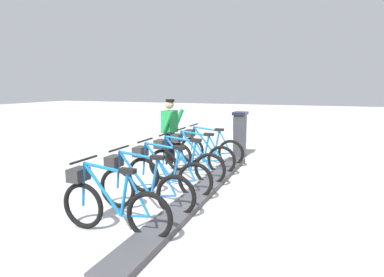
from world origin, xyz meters
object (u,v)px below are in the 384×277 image
Objects in this scene: bike_docked_1 at (197,154)px; bike_docked_2 at (182,162)px; bike_docked_3 at (165,172)px; payment_kiosk at (240,134)px; bike_docked_0 at (208,148)px; bike_docked_4 at (141,186)px; worker_near_rack at (170,129)px; bike_docked_5 at (110,203)px.

bike_docked_2 is at bearing 90.00° from bike_docked_1.
bike_docked_3 is (0.00, 0.86, 0.00)m from bike_docked_2.
payment_kiosk is 1.27m from bike_docked_0.
bike_docked_4 is 3.26m from worker_near_rack.
payment_kiosk is 0.74× the size of bike_docked_0.
bike_docked_1 is at bearing -90.00° from bike_docked_2.
bike_docked_0 is 1.00× the size of bike_docked_2.
payment_kiosk reaches higher than bike_docked_4.
bike_docked_0 is 2.57m from bike_docked_3.
bike_docked_4 is 1.00× the size of bike_docked_5.
bike_docked_5 is (0.00, 2.57, 0.00)m from bike_docked_2.
bike_docked_0 is 1.00× the size of bike_docked_4.
bike_docked_2 is at bearing -90.00° from bike_docked_5.
bike_docked_5 is at bearing 90.00° from bike_docked_1.
bike_docked_5 is 4.08m from worker_near_rack.
bike_docked_3 is (0.57, 3.68, -0.24)m from payment_kiosk.
bike_docked_1 is at bearing -90.00° from bike_docked_5.
bike_docked_3 is 1.00× the size of bike_docked_4.
bike_docked_1 is 1.71m from bike_docked_3.
bike_docked_1 is 1.00× the size of bike_docked_4.
bike_docked_4 is at bearing 82.82° from payment_kiosk.
bike_docked_3 is 1.00× the size of bike_docked_5.
bike_docked_0 is at bearing -160.06° from worker_near_rack.
payment_kiosk is at bearing -135.82° from worker_near_rack.
payment_kiosk is at bearing -98.83° from bike_docked_3.
payment_kiosk is at bearing -117.23° from bike_docked_0.
bike_docked_3 is at bearing 112.16° from worker_near_rack.
bike_docked_4 is 1.04× the size of worker_near_rack.
bike_docked_5 is at bearing 90.00° from bike_docked_2.
bike_docked_1 is 1.00× the size of bike_docked_2.
worker_near_rack is at bearing 44.18° from payment_kiosk.
worker_near_rack reaches higher than bike_docked_2.
bike_docked_2 is at bearing 90.00° from bike_docked_0.
bike_docked_1 is 3.43m from bike_docked_5.
bike_docked_1 is 1.00× the size of bike_docked_5.
bike_docked_1 and bike_docked_3 have the same top height.
bike_docked_5 is (0.00, 0.86, 0.00)m from bike_docked_4.
bike_docked_2 is 1.00× the size of bike_docked_5.
bike_docked_0 and bike_docked_4 have the same top height.
worker_near_rack is (0.91, 0.33, 0.48)m from bike_docked_0.
bike_docked_3 is at bearing 90.00° from bike_docked_0.
bike_docked_2 is 1.00× the size of bike_docked_4.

